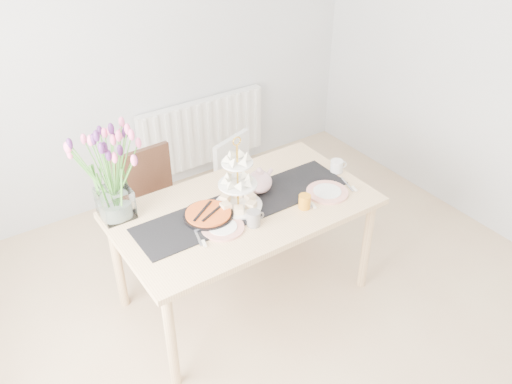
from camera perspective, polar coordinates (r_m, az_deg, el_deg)
room_shell at (r=2.61m, az=7.50°, el=1.59°), size 4.50×4.50×4.50m
radiator at (r=4.85m, az=-5.63°, el=6.29°), size 1.20×0.08×0.60m
dining_table at (r=3.39m, az=-1.24°, el=-2.49°), size 1.60×0.90×0.75m
chair_brown at (r=3.89m, az=-10.79°, el=-0.94°), size 0.44×0.44×0.86m
chair_white at (r=4.16m, az=-1.44°, el=1.31°), size 0.49×0.49×0.77m
table_runner at (r=3.34m, az=-1.26°, el=-1.37°), size 1.40×0.35×0.01m
tulip_vase at (r=3.16m, az=-15.32°, el=3.09°), size 0.69×0.69×0.59m
cake_stand at (r=3.26m, az=-1.92°, el=0.21°), size 0.30×0.30×0.43m
teapot at (r=3.42m, az=0.36°, el=1.06°), size 0.31×0.28×0.17m
cream_jug at (r=3.70m, az=8.48°, el=2.70°), size 0.11×0.11×0.08m
tart_tin at (r=3.25m, az=-5.05°, el=-2.44°), size 0.30×0.30×0.04m
mug_grey at (r=3.16m, az=-0.25°, el=-2.80°), size 0.08×0.08×0.10m
mug_orange at (r=3.31m, az=5.14°, el=-1.01°), size 0.10×0.10×0.09m
plate_left at (r=3.16m, az=-3.54°, el=-3.77°), size 0.31×0.31×0.01m
plate_right at (r=3.48m, az=7.50°, el=-0.02°), size 0.33×0.33×0.01m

